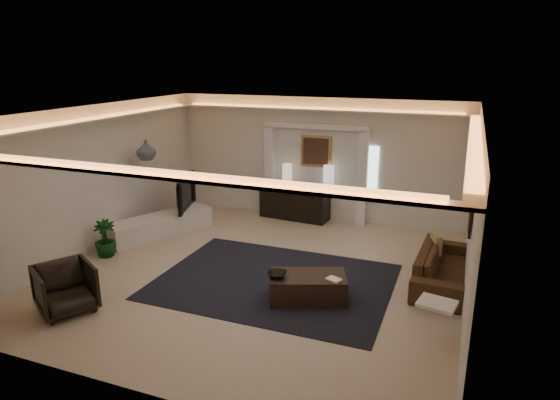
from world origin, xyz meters
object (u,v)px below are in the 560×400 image
(console, at_px, (295,202))
(sofa, at_px, (444,267))
(armchair, at_px, (65,288))
(coffee_table, at_px, (308,288))

(console, distance_m, sofa, 4.36)
(console, relative_size, armchair, 2.01)
(sofa, distance_m, coffee_table, 2.44)
(coffee_table, relative_size, armchair, 1.46)
(console, relative_size, coffee_table, 1.38)
(coffee_table, height_order, armchair, armchair)
(sofa, relative_size, armchair, 2.54)
(console, distance_m, armchair, 5.82)
(console, relative_size, sofa, 0.79)
(coffee_table, distance_m, armchair, 3.75)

